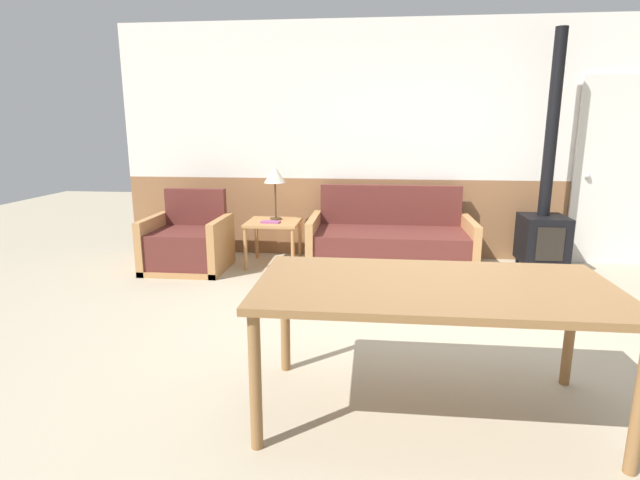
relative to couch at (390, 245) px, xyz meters
name	(u,v)px	position (x,y,z in m)	size (l,w,h in m)	color
ground_plane	(457,352)	(0.41, -2.07, -0.26)	(16.00, 16.00, 0.00)	#B2A58C
wall_back	(428,143)	(0.41, 0.56, 1.09)	(7.20, 0.06, 2.70)	#8E603D
couch	(390,245)	(0.00, 0.00, 0.00)	(1.76, 0.87, 0.88)	#B27F4C
armchair	(188,245)	(-2.20, -0.25, 0.00)	(0.85, 0.75, 0.85)	#B27F4C
side_table	(273,227)	(-1.30, 0.02, 0.17)	(0.58, 0.58, 0.50)	#B27F4C
table_lamp	(275,176)	(-1.29, 0.12, 0.73)	(0.24, 0.24, 0.60)	#4C3823
book_stack	(271,222)	(-1.31, -0.08, 0.25)	(0.21, 0.12, 0.02)	#994C84
dining_table	(434,296)	(0.13, -2.85, 0.41)	(1.85, 0.93, 0.74)	olive
wood_stove	(544,217)	(1.63, 0.10, 0.33)	(0.46, 0.50, 2.50)	black
entry_door	(617,172)	(2.48, 0.50, 0.78)	(0.93, 0.09, 2.08)	silver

